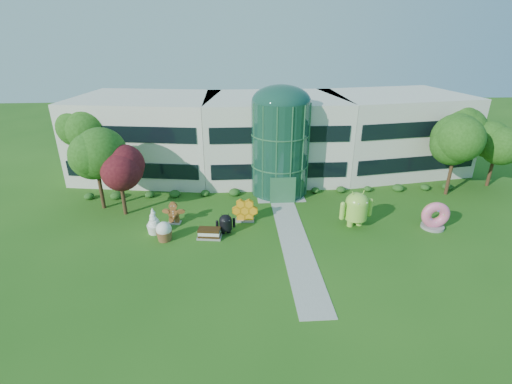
{
  "coord_description": "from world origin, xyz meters",
  "views": [
    {
      "loc": [
        -5.03,
        -25.33,
        16.35
      ],
      "look_at": [
        -2.93,
        6.0,
        2.6
      ],
      "focal_mm": 26.0,
      "sensor_mm": 36.0,
      "label": 1
    }
  ],
  "objects_px": {
    "android_black": "(226,223)",
    "android_green": "(357,207)",
    "gingerbread": "(174,213)",
    "donut": "(435,215)"
  },
  "relations": [
    {
      "from": "donut",
      "to": "android_black",
      "type": "bearing_deg",
      "value": -174.17
    },
    {
      "from": "android_green",
      "to": "android_black",
      "type": "height_order",
      "value": "android_green"
    },
    {
      "from": "android_black",
      "to": "donut",
      "type": "distance_m",
      "value": 18.58
    },
    {
      "from": "android_black",
      "to": "android_green",
      "type": "bearing_deg",
      "value": -11.79
    },
    {
      "from": "donut",
      "to": "gingerbread",
      "type": "distance_m",
      "value": 23.45
    },
    {
      "from": "gingerbread",
      "to": "android_green",
      "type": "bearing_deg",
      "value": 1.99
    },
    {
      "from": "donut",
      "to": "gingerbread",
      "type": "xyz_separation_m",
      "value": [
        -23.32,
        2.44,
        -0.22
      ]
    },
    {
      "from": "android_green",
      "to": "gingerbread",
      "type": "height_order",
      "value": "android_green"
    },
    {
      "from": "android_black",
      "to": "donut",
      "type": "height_order",
      "value": "donut"
    },
    {
      "from": "android_green",
      "to": "gingerbread",
      "type": "relative_size",
      "value": 1.61
    }
  ]
}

